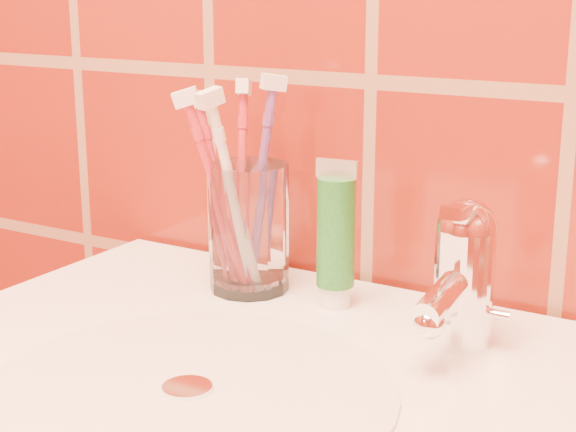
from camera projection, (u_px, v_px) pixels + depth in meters
The scene contains 8 objects.
glass_tumbler at pixel (249, 228), 0.82m from camera, with size 0.07×0.07×0.12m, color white.
toothpaste_tube at pixel (336, 239), 0.78m from camera, with size 0.04×0.03×0.13m.
faucet at pixel (462, 269), 0.69m from camera, with size 0.05×0.11×0.12m.
toothbrush_0 at pixel (234, 196), 0.79m from camera, with size 0.04×0.07×0.20m, color white, non-canonical shape.
toothbrush_1 at pixel (218, 195), 0.80m from camera, with size 0.07×0.05×0.20m, color red, non-canonical shape.
toothbrush_2 at pixel (260, 183), 0.82m from camera, with size 0.04×0.04×0.21m, color #774391, non-canonical shape.
toothbrush_3 at pixel (241, 185), 0.83m from camera, with size 0.04×0.06×0.20m, color red, non-canonical shape.
toothbrush_4 at pixel (220, 193), 0.82m from camera, with size 0.08×0.04×0.19m, color #A32333, non-canonical shape.
Camera 1 is at (0.35, 0.46, 1.13)m, focal length 55.00 mm.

